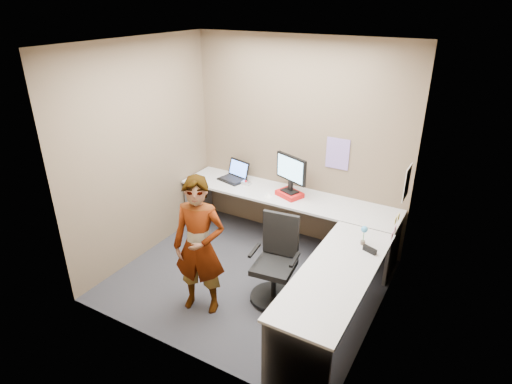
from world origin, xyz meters
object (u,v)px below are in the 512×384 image
Objects in this scene: desk at (297,232)px; person at (199,246)px; monitor at (291,171)px; office_chair at (276,267)px.

desk is 1.95× the size of person.
desk is 6.09× the size of monitor.
desk is 0.54m from office_chair.
desk is 0.85m from monitor.
office_chair is 0.64× the size of person.
monitor is 0.32× the size of person.
desk is at bearing 81.46° from office_chair.
person is (-0.25, -1.63, -0.32)m from monitor.
office_chair is at bearing -49.54° from monitor.
monitor is 1.68m from person.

